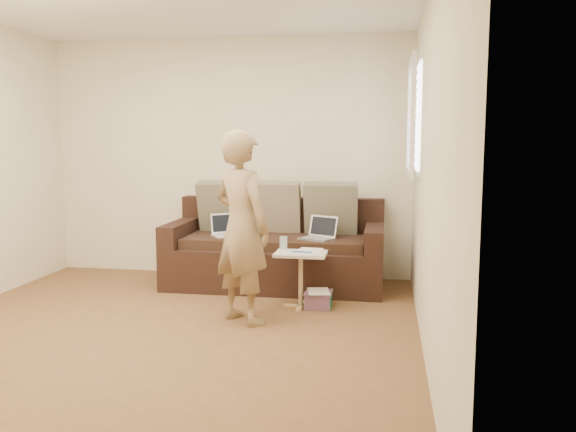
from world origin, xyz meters
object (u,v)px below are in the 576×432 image
(sofa, at_px, (275,245))
(laptop_white, at_px, (229,236))
(person, at_px, (242,227))
(drinking_glass, at_px, (283,243))
(striped_box, at_px, (318,299))
(laptop_silver, at_px, (317,240))
(side_table, at_px, (301,280))

(sofa, xyz_separation_m, laptop_white, (-0.48, -0.05, 0.10))
(laptop_white, bearing_deg, person, -106.05)
(drinking_glass, distance_m, striped_box, 0.60)
(sofa, relative_size, laptop_silver, 6.85)
(sofa, xyz_separation_m, person, (-0.04, -1.23, 0.37))
(drinking_glass, bearing_deg, side_table, -31.85)
(laptop_silver, height_order, person, person)
(laptop_silver, xyz_separation_m, side_table, (-0.07, -0.60, -0.27))
(sofa, bearing_deg, laptop_silver, -17.15)
(person, bearing_deg, laptop_white, -35.61)
(sofa, height_order, laptop_white, sofa)
(sofa, distance_m, striped_box, 0.97)
(sofa, distance_m, laptop_white, 0.49)
(side_table, distance_m, drinking_glass, 0.37)
(sofa, height_order, striped_box, sofa)
(laptop_silver, bearing_deg, laptop_white, -157.69)
(side_table, relative_size, striped_box, 2.07)
(striped_box, bearing_deg, person, -138.99)
(sofa, xyz_separation_m, laptop_silver, (0.44, -0.14, 0.10))
(drinking_glass, bearing_deg, striped_box, -17.21)
(sofa, distance_m, person, 1.29)
(laptop_white, xyz_separation_m, drinking_glass, (0.67, -0.57, 0.04))
(side_table, bearing_deg, laptop_silver, 82.97)
(person, bearing_deg, drinking_glass, -77.41)
(laptop_silver, height_order, striped_box, laptop_silver)
(laptop_silver, height_order, side_table, laptop_silver)
(laptop_white, xyz_separation_m, side_table, (0.85, -0.68, -0.27))
(side_table, bearing_deg, striped_box, 1.77)
(laptop_white, relative_size, drinking_glass, 2.58)
(side_table, relative_size, drinking_glass, 4.18)
(person, xyz_separation_m, striped_box, (0.58, 0.50, -0.72))
(laptop_white, distance_m, striped_box, 1.30)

